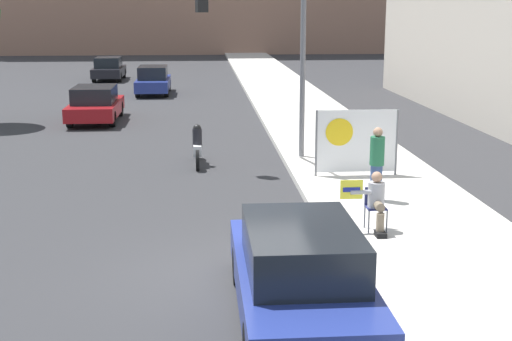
{
  "coord_description": "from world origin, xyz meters",
  "views": [
    {
      "loc": [
        -0.58,
        -11.69,
        4.67
      ],
      "look_at": [
        0.61,
        3.29,
        1.18
      ],
      "focal_mm": 50.0,
      "sensor_mm": 36.0,
      "label": 1
    }
  ],
  "objects_px": {
    "jogger_on_sidewalk": "(377,163)",
    "car_on_road_nearest": "(95,104)",
    "motorcycle_on_road": "(197,147)",
    "traffic_light_pole": "(265,33)",
    "parked_car_curbside": "(300,273)",
    "car_on_road_midblock": "(153,80)",
    "protest_banner": "(356,141)",
    "seated_protester": "(376,200)",
    "car_on_road_distant": "(109,69)"
  },
  "relations": [
    {
      "from": "traffic_light_pole",
      "to": "car_on_road_midblock",
      "type": "bearing_deg",
      "value": 103.8
    },
    {
      "from": "car_on_road_nearest",
      "to": "motorcycle_on_road",
      "type": "height_order",
      "value": "car_on_road_nearest"
    },
    {
      "from": "car_on_road_nearest",
      "to": "protest_banner",
      "type": "bearing_deg",
      "value": -52.37
    },
    {
      "from": "traffic_light_pole",
      "to": "car_on_road_distant",
      "type": "bearing_deg",
      "value": 106.73
    },
    {
      "from": "protest_banner",
      "to": "seated_protester",
      "type": "bearing_deg",
      "value": -97.58
    },
    {
      "from": "seated_protester",
      "to": "protest_banner",
      "type": "height_order",
      "value": "protest_banner"
    },
    {
      "from": "parked_car_curbside",
      "to": "car_on_road_nearest",
      "type": "xyz_separation_m",
      "value": [
        -5.72,
        19.5,
        -0.03
      ]
    },
    {
      "from": "jogger_on_sidewalk",
      "to": "car_on_road_nearest",
      "type": "xyz_separation_m",
      "value": [
        -8.38,
        13.46,
        -0.34
      ]
    },
    {
      "from": "protest_banner",
      "to": "car_on_road_distant",
      "type": "distance_m",
      "value": 29.57
    },
    {
      "from": "protest_banner",
      "to": "traffic_light_pole",
      "type": "height_order",
      "value": "traffic_light_pole"
    },
    {
      "from": "traffic_light_pole",
      "to": "parked_car_curbside",
      "type": "height_order",
      "value": "traffic_light_pole"
    },
    {
      "from": "jogger_on_sidewalk",
      "to": "protest_banner",
      "type": "height_order",
      "value": "protest_banner"
    },
    {
      "from": "seated_protester",
      "to": "parked_car_curbside",
      "type": "height_order",
      "value": "parked_car_curbside"
    },
    {
      "from": "protest_banner",
      "to": "motorcycle_on_road",
      "type": "height_order",
      "value": "protest_banner"
    },
    {
      "from": "seated_protester",
      "to": "car_on_road_distant",
      "type": "bearing_deg",
      "value": 99.95
    },
    {
      "from": "car_on_road_nearest",
      "to": "car_on_road_distant",
      "type": "bearing_deg",
      "value": 95.04
    },
    {
      "from": "parked_car_curbside",
      "to": "car_on_road_nearest",
      "type": "height_order",
      "value": "parked_car_curbside"
    },
    {
      "from": "jogger_on_sidewalk",
      "to": "motorcycle_on_road",
      "type": "bearing_deg",
      "value": -12.94
    },
    {
      "from": "seated_protester",
      "to": "protest_banner",
      "type": "bearing_deg",
      "value": 76.53
    },
    {
      "from": "traffic_light_pole",
      "to": "car_on_road_distant",
      "type": "xyz_separation_m",
      "value": [
        -7.68,
        25.55,
        -3.15
      ]
    },
    {
      "from": "seated_protester",
      "to": "car_on_road_nearest",
      "type": "distance_m",
      "value": 17.63
    },
    {
      "from": "car_on_road_nearest",
      "to": "car_on_road_distant",
      "type": "height_order",
      "value": "car_on_road_distant"
    },
    {
      "from": "car_on_road_nearest",
      "to": "car_on_road_distant",
      "type": "relative_size",
      "value": 1.09
    },
    {
      "from": "motorcycle_on_road",
      "to": "car_on_road_distant",
      "type": "bearing_deg",
      "value": 102.57
    },
    {
      "from": "car_on_road_midblock",
      "to": "car_on_road_distant",
      "type": "bearing_deg",
      "value": 113.21
    },
    {
      "from": "parked_car_curbside",
      "to": "car_on_road_midblock",
      "type": "distance_m",
      "value": 29.02
    },
    {
      "from": "jogger_on_sidewalk",
      "to": "car_on_road_nearest",
      "type": "bearing_deg",
      "value": -21.4
    },
    {
      "from": "car_on_road_nearest",
      "to": "motorcycle_on_road",
      "type": "xyz_separation_m",
      "value": [
        4.18,
        -8.52,
        -0.2
      ]
    },
    {
      "from": "seated_protester",
      "to": "motorcycle_on_road",
      "type": "distance_m",
      "value": 8.15
    },
    {
      "from": "seated_protester",
      "to": "car_on_road_distant",
      "type": "xyz_separation_m",
      "value": [
        -9.28,
        32.72,
        -0.11
      ]
    },
    {
      "from": "parked_car_curbside",
      "to": "car_on_road_distant",
      "type": "bearing_deg",
      "value": 101.21
    },
    {
      "from": "traffic_light_pole",
      "to": "car_on_road_nearest",
      "type": "height_order",
      "value": "traffic_light_pole"
    },
    {
      "from": "seated_protester",
      "to": "car_on_road_nearest",
      "type": "bearing_deg",
      "value": 110.34
    },
    {
      "from": "car_on_road_midblock",
      "to": "traffic_light_pole",
      "type": "bearing_deg",
      "value": -76.2
    },
    {
      "from": "parked_car_curbside",
      "to": "car_on_road_nearest",
      "type": "relative_size",
      "value": 1.07
    },
    {
      "from": "seated_protester",
      "to": "jogger_on_sidewalk",
      "type": "distance_m",
      "value": 2.43
    },
    {
      "from": "car_on_road_nearest",
      "to": "motorcycle_on_road",
      "type": "bearing_deg",
      "value": -63.87
    },
    {
      "from": "car_on_road_distant",
      "to": "motorcycle_on_road",
      "type": "height_order",
      "value": "car_on_road_distant"
    },
    {
      "from": "protest_banner",
      "to": "car_on_road_midblock",
      "type": "xyz_separation_m",
      "value": [
        -6.65,
        20.2,
        -0.38
      ]
    },
    {
      "from": "car_on_road_nearest",
      "to": "car_on_road_midblock",
      "type": "xyz_separation_m",
      "value": [
        1.79,
        9.25,
        0.02
      ]
    },
    {
      "from": "car_on_road_nearest",
      "to": "seated_protester",
      "type": "bearing_deg",
      "value": -63.77
    },
    {
      "from": "traffic_light_pole",
      "to": "car_on_road_midblock",
      "type": "height_order",
      "value": "traffic_light_pole"
    },
    {
      "from": "car_on_road_midblock",
      "to": "motorcycle_on_road",
      "type": "bearing_deg",
      "value": -82.35
    },
    {
      "from": "protest_banner",
      "to": "car_on_road_distant",
      "type": "xyz_separation_m",
      "value": [
        -9.93,
        27.85,
        -0.39
      ]
    },
    {
      "from": "car_on_road_distant",
      "to": "traffic_light_pole",
      "type": "bearing_deg",
      "value": -73.27
    },
    {
      "from": "traffic_light_pole",
      "to": "car_on_road_midblock",
      "type": "relative_size",
      "value": 1.22
    },
    {
      "from": "parked_car_curbside",
      "to": "car_on_road_midblock",
      "type": "bearing_deg",
      "value": 97.79
    },
    {
      "from": "car_on_road_midblock",
      "to": "car_on_road_distant",
      "type": "distance_m",
      "value": 8.33
    },
    {
      "from": "car_on_road_nearest",
      "to": "jogger_on_sidewalk",
      "type": "bearing_deg",
      "value": -58.09
    },
    {
      "from": "seated_protester",
      "to": "protest_banner",
      "type": "distance_m",
      "value": 4.92
    }
  ]
}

